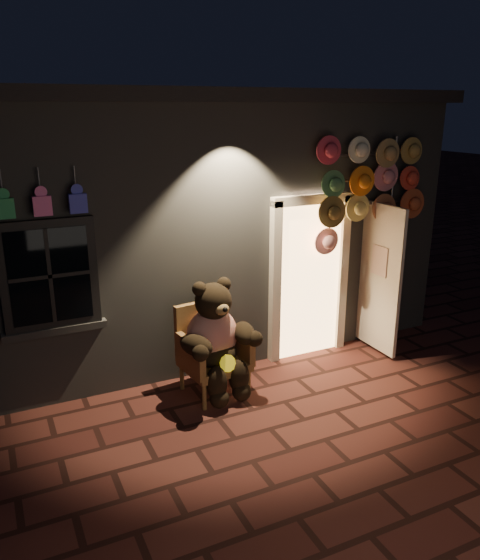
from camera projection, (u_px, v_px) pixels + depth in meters
ground at (270, 429)px, 5.77m from camera, size 60.00×60.00×0.00m
shop_building at (153, 206)px, 8.67m from camera, size 7.30×5.95×3.51m
wicker_armchair at (211, 349)px, 6.42m from camera, size 0.80×0.74×1.06m
teddy_bear at (216, 339)px, 6.25m from camera, size 1.00×0.82×1.38m
hat_rack at (370, 186)px, 7.04m from camera, size 1.64×0.22×2.90m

